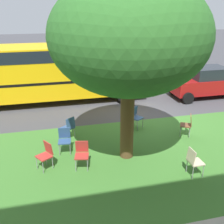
% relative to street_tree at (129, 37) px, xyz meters
% --- Properties ---
extents(ground, '(80.00, 80.00, 0.00)m').
position_rel_street_tree_xyz_m(ground, '(-1.92, -2.95, -3.91)').
color(ground, '#424247').
extents(grass_verge, '(48.00, 6.00, 0.01)m').
position_rel_street_tree_xyz_m(grass_verge, '(-1.92, 0.25, -3.91)').
color(grass_verge, '#3D752D').
rests_on(grass_verge, ground).
extents(street_tree, '(4.65, 4.65, 5.65)m').
position_rel_street_tree_xyz_m(street_tree, '(0.00, 0.00, 0.00)').
color(street_tree, brown).
rests_on(street_tree, ground).
extents(chair_0, '(0.58, 0.58, 0.88)m').
position_rel_street_tree_xyz_m(chair_0, '(1.76, -1.71, -3.39)').
color(chair_0, '#335184').
rests_on(chair_0, ground).
extents(chair_1, '(0.57, 0.56, 0.88)m').
position_rel_street_tree_xyz_m(chair_1, '(-2.71, -0.89, -3.39)').
color(chair_1, brown).
rests_on(chair_1, ground).
extents(chair_2, '(0.46, 0.47, 0.88)m').
position_rel_street_tree_xyz_m(chair_2, '(1.99, -0.76, -3.39)').
color(chair_2, '#335184').
rests_on(chair_2, ground).
extents(chair_3, '(0.50, 0.50, 0.88)m').
position_rel_street_tree_xyz_m(chair_3, '(1.54, 0.33, -3.39)').
color(chair_3, '#B7332D').
rests_on(chair_3, ground).
extents(chair_4, '(0.58, 0.57, 0.88)m').
position_rel_street_tree_xyz_m(chair_4, '(2.63, 0.12, -3.39)').
color(chair_4, '#B7332D').
rests_on(chair_4, ground).
extents(chair_5, '(0.57, 0.58, 0.88)m').
position_rel_street_tree_xyz_m(chair_5, '(-1.02, -2.11, -3.39)').
color(chair_5, '#335184').
rests_on(chair_5, ground).
extents(chair_6, '(0.43, 0.43, 0.88)m').
position_rel_street_tree_xyz_m(chair_6, '(-1.61, 1.53, -3.39)').
color(chair_6, beige).
rests_on(chair_6, ground).
extents(parked_car, '(3.70, 1.92, 1.65)m').
position_rel_street_tree_xyz_m(parked_car, '(-5.96, -5.05, -3.07)').
color(parked_car, maroon).
rests_on(parked_car, ground).
extents(school_bus, '(10.40, 2.80, 2.88)m').
position_rel_street_tree_xyz_m(school_bus, '(2.55, -6.31, -2.15)').
color(school_bus, yellow).
rests_on(school_bus, ground).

